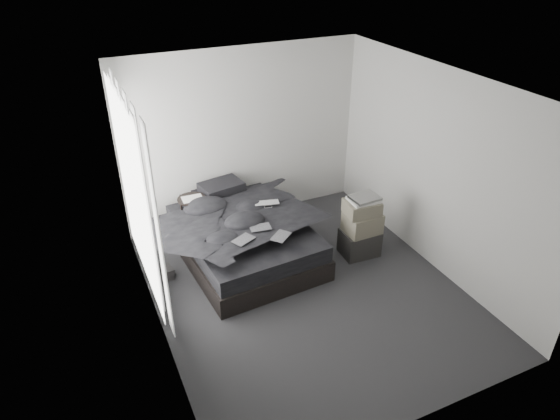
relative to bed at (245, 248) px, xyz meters
name	(u,v)px	position (x,y,z in m)	size (l,w,h in m)	color
floor	(306,290)	(0.43, -1.02, -0.14)	(3.60, 4.20, 0.01)	#2D2D2F
ceiling	(313,86)	(0.43, -1.02, 2.46)	(3.60, 4.20, 0.01)	white
wall_back	(243,137)	(0.43, 1.08, 1.16)	(3.60, 0.01, 2.60)	silver
wall_front	(432,316)	(0.43, -3.12, 1.16)	(3.60, 0.01, 2.60)	silver
wall_left	(150,236)	(-1.37, -1.02, 1.16)	(0.01, 4.20, 2.60)	silver
wall_right	(436,171)	(2.23, -1.02, 1.16)	(0.01, 4.20, 2.60)	silver
window_left	(134,193)	(-1.35, -0.12, 1.21)	(0.02, 2.00, 2.30)	white
curtain_left	(139,198)	(-1.30, -0.12, 1.14)	(0.06, 2.12, 2.48)	white
bed	(245,248)	(0.00, 0.00, 0.00)	(1.58, 2.09, 0.28)	black
mattress	(244,232)	(0.00, 0.00, 0.25)	(1.52, 2.03, 0.22)	black
duvet	(245,219)	(0.00, -0.05, 0.49)	(1.54, 1.78, 0.24)	black
pillow_lower	(217,196)	(-0.10, 0.80, 0.44)	(0.63, 0.43, 0.14)	black
pillow_upper	(221,187)	(-0.03, 0.79, 0.57)	(0.59, 0.41, 0.13)	black
laptop	(267,200)	(0.38, 0.08, 0.62)	(0.33, 0.21, 0.03)	silver
comic_a	(243,234)	(-0.22, -0.57, 0.61)	(0.26, 0.17, 0.01)	black
comic_b	(260,222)	(0.08, -0.40, 0.62)	(0.26, 0.17, 0.01)	black
comic_c	(281,230)	(0.23, -0.70, 0.62)	(0.26, 0.17, 0.01)	black
side_stand	(194,221)	(-0.52, 0.61, 0.22)	(0.39, 0.39, 0.72)	black
papers	(192,199)	(-0.52, 0.60, 0.59)	(0.28, 0.21, 0.01)	white
floor_books	(167,272)	(-1.09, -0.01, -0.07)	(0.15, 0.21, 0.15)	black
box_lower	(359,242)	(1.47, -0.60, 0.04)	(0.49, 0.38, 0.36)	black
box_mid	(362,223)	(1.48, -0.61, 0.36)	(0.46, 0.36, 0.28)	#6A6554
box_upper	(362,208)	(1.46, -0.59, 0.60)	(0.44, 0.35, 0.19)	#6A6554
art_book_white	(363,200)	(1.47, -0.60, 0.71)	(0.37, 0.30, 0.04)	silver
art_book_snake	(365,198)	(1.48, -0.61, 0.75)	(0.36, 0.29, 0.03)	silver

